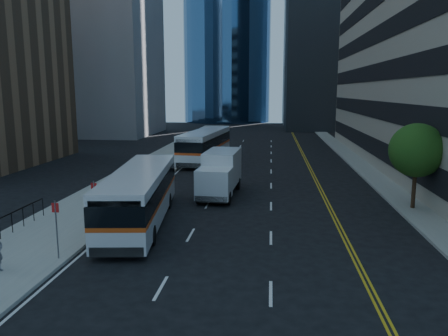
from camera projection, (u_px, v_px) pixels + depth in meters
name	position (u px, v px, depth m)	size (l,w,h in m)	color
ground	(260.00, 252.00, 19.48)	(160.00, 160.00, 0.00)	black
sidewalk_west	(164.00, 160.00, 45.04)	(5.00, 90.00, 0.15)	gray
sidewalk_east	(358.00, 163.00, 43.00)	(2.00, 90.00, 0.15)	gray
midrise_west	(96.00, 26.00, 70.28)	(18.00, 18.00, 35.00)	gray
street_tree	(417.00, 150.00, 25.73)	(3.20, 3.20, 5.10)	#332114
bus_front	(140.00, 195.00, 23.44)	(3.78, 11.64, 2.95)	silver
bus_rear	(205.00, 145.00, 44.44)	(3.85, 12.32, 3.12)	silver
box_truck	(220.00, 173.00, 29.85)	(2.53, 6.38, 2.99)	silver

